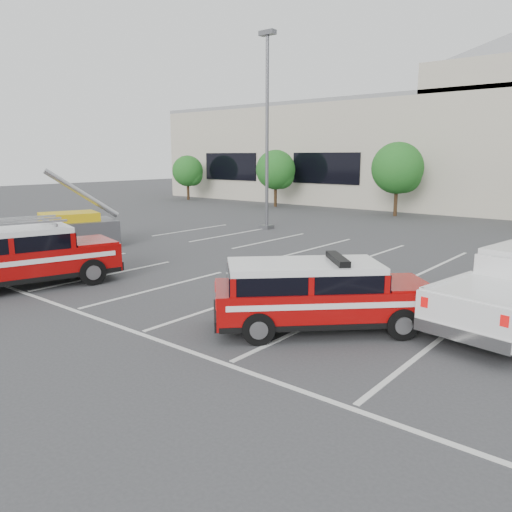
% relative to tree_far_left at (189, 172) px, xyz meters
% --- Properties ---
extents(ground, '(120.00, 120.00, 0.00)m').
position_rel_tree_far_left_xyz_m(ground, '(24.91, -22.05, -2.50)').
color(ground, '#39393B').
rests_on(ground, ground).
extents(stall_markings, '(23.00, 15.00, 0.01)m').
position_rel_tree_far_left_xyz_m(stall_markings, '(24.91, -17.55, -2.50)').
color(stall_markings, silver).
rests_on(stall_markings, ground).
extents(tree_far_left, '(2.77, 2.77, 3.99)m').
position_rel_tree_far_left_xyz_m(tree_far_left, '(0.00, 0.00, 0.00)').
color(tree_far_left, '#3F2B19').
rests_on(tree_far_left, ground).
extents(tree_left, '(3.07, 3.07, 4.42)m').
position_rel_tree_far_left_xyz_m(tree_left, '(10.00, 0.00, 0.27)').
color(tree_left, '#3F2B19').
rests_on(tree_left, ground).
extents(tree_mid_left, '(3.37, 3.37, 4.85)m').
position_rel_tree_far_left_xyz_m(tree_mid_left, '(20.00, 0.00, 0.54)').
color(tree_mid_left, '#3F2B19').
rests_on(tree_mid_left, ground).
extents(light_pole_left, '(0.90, 0.60, 10.24)m').
position_rel_tree_far_left_xyz_m(light_pole_left, '(16.91, -10.05, 2.68)').
color(light_pole_left, '#59595E').
rests_on(light_pole_left, ground).
extents(fire_chief_suv, '(4.72, 4.70, 1.72)m').
position_rel_tree_far_left_xyz_m(fire_chief_suv, '(27.89, -22.07, -1.80)').
color(fire_chief_suv, '#8D0706').
rests_on(fire_chief_suv, ground).
extents(ladder_suv, '(3.42, 5.60, 2.07)m').
position_rel_tree_far_left_xyz_m(ladder_suv, '(18.87, -24.53, -1.68)').
color(ladder_suv, '#8D0706').
rests_on(ladder_suv, ground).
extents(utility_rig, '(4.43, 4.33, 3.44)m').
position_rel_tree_far_left_xyz_m(utility_rig, '(13.63, -20.01, -1.82)').
color(utility_rig, '#59595E').
rests_on(utility_rig, ground).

